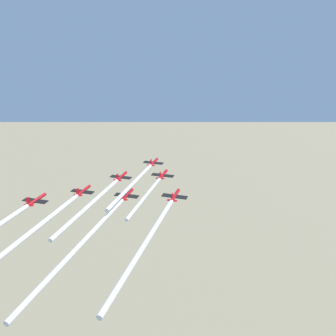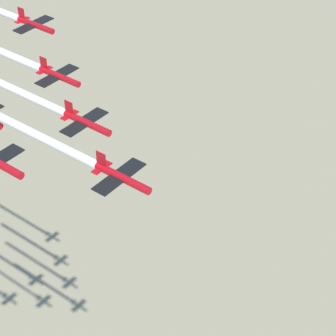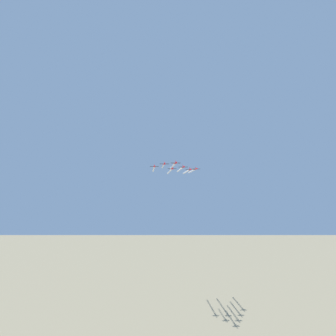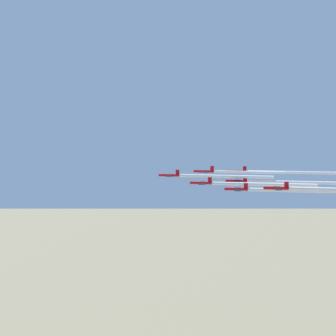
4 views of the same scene
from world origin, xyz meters
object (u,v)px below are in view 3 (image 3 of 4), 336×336
Objects in this scene: jet_2 at (164,164)px; jet_4 at (172,169)px; jet_0 at (176,163)px; jet_3 at (190,170)px; jet_5 at (154,166)px; jet_6 at (196,169)px; jet_1 at (183,167)px.

jet_2 is 16.46m from jet_4.
jet_4 is at bearing -90.00° from jet_0.
jet_3 is at bearing -180.00° from jet_4.
jet_0 is 1.00× the size of jet_2.
jet_5 is 43.46m from jet_6.
jet_2 is 16.25m from jet_5.
jet_3 is at bearing 180.00° from jet_5.
jet_2 reaches higher than jet_6.
jet_2 is at bearing 40.36° from jet_6.
jet_3 is (-16.12, -1.85, -0.81)m from jet_1.
jet_1 is 16.66m from jet_2.
jet_3 is at bearing -120.47° from jet_1.
jet_3 is 33.01m from jet_5.
jet_3 is 16.47m from jet_4.
jet_2 is at bearing 59.53° from jet_4.
jet_1 reaches higher than jet_3.
jet_2 reaches higher than jet_4.
jet_2 is 43.22m from jet_6.
jet_2 is at bearing -59.53° from jet_0.
jet_1 is 28.43m from jet_5.
jet_4 is at bearing -59.53° from jet_1.
jet_6 is at bearing -120.47° from jet_0.
jet_6 is at bearing -150.46° from jet_4.
jet_4 is (9.91, -13.14, 0.66)m from jet_3.
jet_4 is 28.41m from jet_6.
jet_6 is (-32.24, -3.71, 1.24)m from jet_1.
jet_5 is at bearing -29.54° from jet_1.
jet_5 reaches higher than jet_6.
jet_5 is at bearing -0.00° from jet_3.
jet_2 is 1.00× the size of jet_3.
jet_4 is 1.00× the size of jet_5.
jet_2 is at bearing 29.54° from jet_3.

